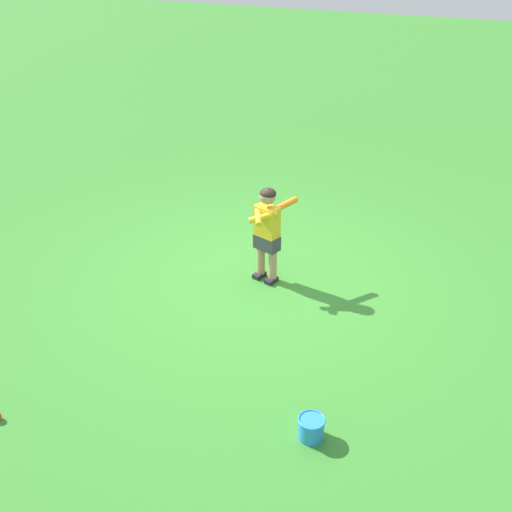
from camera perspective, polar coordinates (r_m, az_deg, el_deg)
ground_plane at (r=6.73m, az=0.39°, el=-2.01°), size 40.00×40.00×0.00m
child_batter at (r=6.38m, az=1.08°, el=2.80°), size 0.40×0.57×1.08m
toy_bucket at (r=4.84m, az=5.23°, el=-15.80°), size 0.22×0.22×0.19m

